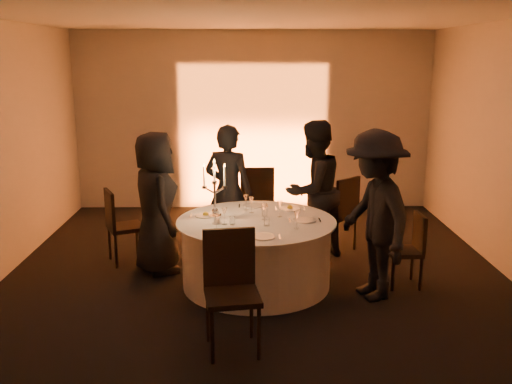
{
  "coord_description": "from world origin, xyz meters",
  "views": [
    {
      "loc": [
        -0.1,
        -6.17,
        2.56
      ],
      "look_at": [
        0.0,
        0.2,
        1.05
      ],
      "focal_mm": 40.0,
      "sensor_mm": 36.0,
      "label": 1
    }
  ],
  "objects_px": {
    "guest_left": "(156,203)",
    "candelabra": "(215,197)",
    "banquet_table": "(256,253)",
    "guest_back_left": "(228,191)",
    "guest_right": "(374,215)",
    "chair_back_left": "(257,198)",
    "chair_left": "(119,222)",
    "chair_right": "(410,246)",
    "guest_back_right": "(313,191)",
    "coffee_cup": "(217,221)",
    "chair_back_right": "(341,210)",
    "chair_front": "(231,283)"
  },
  "relations": [
    {
      "from": "chair_front",
      "to": "guest_left",
      "type": "bearing_deg",
      "value": 107.93
    },
    {
      "from": "guest_left",
      "to": "guest_right",
      "type": "relative_size",
      "value": 0.93
    },
    {
      "from": "guest_left",
      "to": "chair_front",
      "type": "bearing_deg",
      "value": -174.38
    },
    {
      "from": "guest_back_left",
      "to": "chair_back_right",
      "type": "bearing_deg",
      "value": -154.92
    },
    {
      "from": "chair_back_right",
      "to": "chair_right",
      "type": "bearing_deg",
      "value": 74.78
    },
    {
      "from": "chair_right",
      "to": "guest_back_left",
      "type": "height_order",
      "value": "guest_back_left"
    },
    {
      "from": "guest_right",
      "to": "coffee_cup",
      "type": "xyz_separation_m",
      "value": [
        -1.69,
        0.23,
        -0.12
      ]
    },
    {
      "from": "chair_left",
      "to": "guest_back_right",
      "type": "xyz_separation_m",
      "value": [
        2.45,
        0.14,
        0.36
      ]
    },
    {
      "from": "chair_left",
      "to": "guest_left",
      "type": "bearing_deg",
      "value": -144.39
    },
    {
      "from": "chair_front",
      "to": "coffee_cup",
      "type": "relative_size",
      "value": 9.77
    },
    {
      "from": "chair_back_right",
      "to": "guest_right",
      "type": "xyz_separation_m",
      "value": [
        0.11,
        -1.5,
        0.34
      ]
    },
    {
      "from": "banquet_table",
      "to": "coffee_cup",
      "type": "distance_m",
      "value": 0.61
    },
    {
      "from": "chair_back_left",
      "to": "chair_back_right",
      "type": "height_order",
      "value": "chair_back_left"
    },
    {
      "from": "chair_right",
      "to": "chair_back_right",
      "type": "bearing_deg",
      "value": -155.2
    },
    {
      "from": "guest_back_right",
      "to": "candelabra",
      "type": "relative_size",
      "value": 2.64
    },
    {
      "from": "candelabra",
      "to": "banquet_table",
      "type": "bearing_deg",
      "value": -16.18
    },
    {
      "from": "chair_right",
      "to": "guest_back_right",
      "type": "relative_size",
      "value": 0.47
    },
    {
      "from": "chair_front",
      "to": "guest_back_left",
      "type": "height_order",
      "value": "guest_back_left"
    },
    {
      "from": "banquet_table",
      "to": "guest_back_left",
      "type": "height_order",
      "value": "guest_back_left"
    },
    {
      "from": "guest_left",
      "to": "guest_right",
      "type": "height_order",
      "value": "guest_right"
    },
    {
      "from": "guest_left",
      "to": "candelabra",
      "type": "bearing_deg",
      "value": -135.17
    },
    {
      "from": "chair_front",
      "to": "guest_back_left",
      "type": "xyz_separation_m",
      "value": [
        -0.1,
        2.42,
        0.26
      ]
    },
    {
      "from": "guest_right",
      "to": "guest_back_left",
      "type": "bearing_deg",
      "value": -145.59
    },
    {
      "from": "coffee_cup",
      "to": "guest_right",
      "type": "bearing_deg",
      "value": -7.85
    },
    {
      "from": "chair_right",
      "to": "guest_back_right",
      "type": "bearing_deg",
      "value": -134.58
    },
    {
      "from": "chair_left",
      "to": "chair_right",
      "type": "relative_size",
      "value": 1.12
    },
    {
      "from": "chair_back_right",
      "to": "coffee_cup",
      "type": "bearing_deg",
      "value": -3.07
    },
    {
      "from": "coffee_cup",
      "to": "candelabra",
      "type": "height_order",
      "value": "candelabra"
    },
    {
      "from": "chair_back_right",
      "to": "coffee_cup",
      "type": "distance_m",
      "value": 2.04
    },
    {
      "from": "chair_back_left",
      "to": "guest_left",
      "type": "relative_size",
      "value": 0.63
    },
    {
      "from": "guest_left",
      "to": "banquet_table",
      "type": "bearing_deg",
      "value": -132.15
    },
    {
      "from": "chair_right",
      "to": "candelabra",
      "type": "xyz_separation_m",
      "value": [
        -2.22,
        0.19,
        0.54
      ]
    },
    {
      "from": "guest_back_left",
      "to": "banquet_table",
      "type": "bearing_deg",
      "value": 128.12
    },
    {
      "from": "banquet_table",
      "to": "coffee_cup",
      "type": "xyz_separation_m",
      "value": [
        -0.44,
        -0.12,
        0.42
      ]
    },
    {
      "from": "chair_back_right",
      "to": "guest_back_right",
      "type": "height_order",
      "value": "guest_back_right"
    },
    {
      "from": "banquet_table",
      "to": "guest_right",
      "type": "bearing_deg",
      "value": -15.52
    },
    {
      "from": "guest_back_left",
      "to": "guest_left",
      "type": "bearing_deg",
      "value": 51.11
    },
    {
      "from": "chair_right",
      "to": "guest_back_left",
      "type": "relative_size",
      "value": 0.49
    },
    {
      "from": "chair_right",
      "to": "coffee_cup",
      "type": "distance_m",
      "value": 2.21
    },
    {
      "from": "chair_right",
      "to": "guest_back_right",
      "type": "height_order",
      "value": "guest_back_right"
    },
    {
      "from": "chair_front",
      "to": "guest_right",
      "type": "bearing_deg",
      "value": 26.92
    },
    {
      "from": "guest_left",
      "to": "guest_right",
      "type": "xyz_separation_m",
      "value": [
        2.45,
        -0.81,
        0.06
      ]
    },
    {
      "from": "chair_back_right",
      "to": "candelabra",
      "type": "xyz_separation_m",
      "value": [
        -1.62,
        -1.02,
        0.43
      ]
    },
    {
      "from": "chair_front",
      "to": "candelabra",
      "type": "xyz_separation_m",
      "value": [
        -0.22,
        1.56,
        0.4
      ]
    },
    {
      "from": "guest_back_right",
      "to": "coffee_cup",
      "type": "xyz_separation_m",
      "value": [
        -1.17,
        -1.0,
        -0.1
      ]
    },
    {
      "from": "guest_back_left",
      "to": "guest_right",
      "type": "height_order",
      "value": "guest_right"
    },
    {
      "from": "guest_back_left",
      "to": "guest_right",
      "type": "bearing_deg",
      "value": 158.99
    },
    {
      "from": "chair_right",
      "to": "candelabra",
      "type": "distance_m",
      "value": 2.29
    },
    {
      "from": "guest_left",
      "to": "candelabra",
      "type": "distance_m",
      "value": 0.81
    },
    {
      "from": "chair_back_left",
      "to": "guest_left",
      "type": "xyz_separation_m",
      "value": [
        -1.24,
        -1.22,
        0.25
      ]
    }
  ]
}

